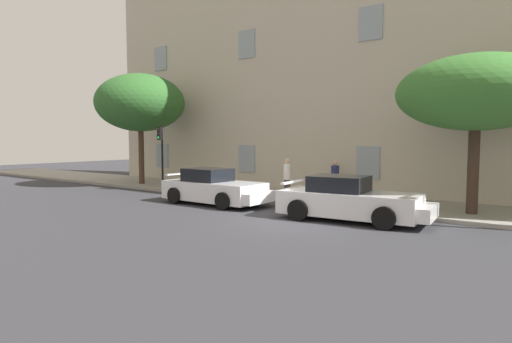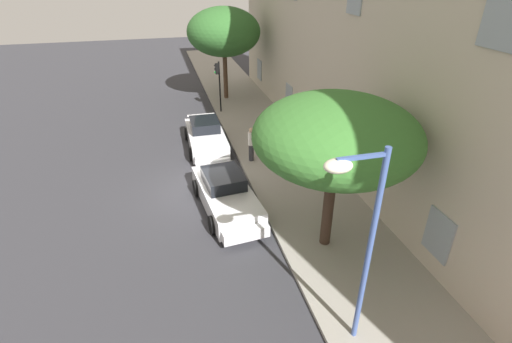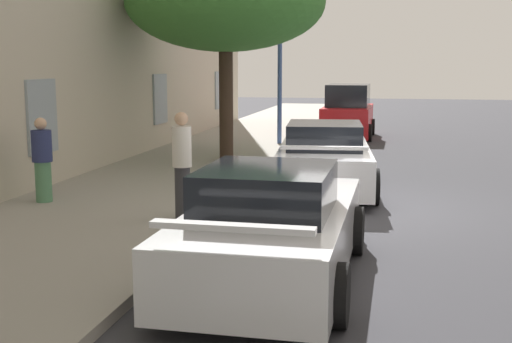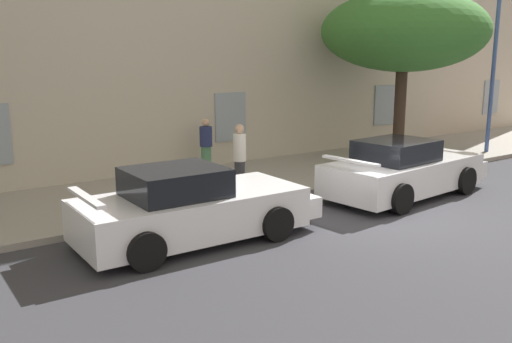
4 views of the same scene
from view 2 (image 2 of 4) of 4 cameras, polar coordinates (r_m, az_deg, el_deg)
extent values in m
plane|color=#333338|center=(16.91, -8.11, -2.86)|extent=(80.00, 80.00, 0.00)
cube|color=gray|center=(17.72, 5.70, -0.84)|extent=(60.00, 4.23, 0.14)
cube|color=#BCB29E|center=(17.68, 21.58, 19.90)|extent=(34.83, 4.77, 13.24)
cube|color=#8C99A3|center=(30.19, 0.52, 15.09)|extent=(1.10, 0.06, 1.50)
cube|color=#8C99A3|center=(23.79, 4.97, 11.14)|extent=(1.10, 0.06, 1.50)
cube|color=#8C99A3|center=(17.81, 12.28, 4.29)|extent=(1.10, 0.06, 1.50)
cube|color=#8C99A3|center=(12.87, 25.78, -8.63)|extent=(1.10, 0.06, 1.50)
cube|color=#8C99A3|center=(10.69, 33.24, 19.17)|extent=(1.10, 0.06, 1.50)
cube|color=white|center=(20.63, -7.53, 5.02)|extent=(4.36, 1.89, 0.77)
cube|color=black|center=(20.68, -7.77, 7.02)|extent=(1.75, 1.50, 0.53)
cube|color=white|center=(18.95, -6.77, 2.49)|extent=(1.32, 1.71, 0.42)
cube|color=white|center=(22.25, -8.31, 8.46)|extent=(0.18, 1.57, 0.06)
cylinder|color=black|center=(19.62, -4.31, 3.20)|extent=(0.68, 0.25, 0.68)
cylinder|color=black|center=(19.44, -9.68, 2.59)|extent=(0.68, 0.25, 0.68)
cylinder|color=black|center=(22.05, -5.56, 6.15)|extent=(0.68, 0.25, 0.68)
cylinder|color=black|center=(21.88, -10.36, 5.62)|extent=(0.68, 0.25, 0.68)
cube|color=white|center=(15.36, -4.50, -3.73)|extent=(4.65, 2.27, 0.77)
cube|color=black|center=(15.30, -4.95, -1.07)|extent=(1.93, 1.65, 0.52)
cube|color=white|center=(13.85, -2.18, -8.22)|extent=(1.51, 1.82, 0.42)
cube|color=white|center=(16.80, -6.55, 1.60)|extent=(0.31, 1.58, 0.06)
cylinder|color=black|center=(14.61, 0.57, -6.53)|extent=(0.73, 0.31, 0.71)
cylinder|color=black|center=(14.19, -6.50, -7.98)|extent=(0.73, 0.31, 0.71)
cylinder|color=black|center=(16.83, -2.78, -1.35)|extent=(0.73, 0.31, 0.71)
cylinder|color=black|center=(16.46, -8.92, -2.46)|extent=(0.73, 0.31, 0.71)
cylinder|color=#473323|center=(27.94, -4.64, 14.44)|extent=(0.31, 0.31, 3.46)
ellipsoid|color=#2D6028|center=(27.37, -4.89, 20.25)|extent=(4.99, 4.99, 3.23)
cylinder|color=#38281E|center=(12.95, 10.88, -4.88)|extent=(0.37, 0.37, 3.20)
ellipsoid|color=#38722D|center=(11.77, 11.99, 5.21)|extent=(5.17, 5.17, 2.52)
cylinder|color=black|center=(25.16, -5.47, 12.54)|extent=(0.10, 0.10, 3.28)
cube|color=black|center=(24.84, -5.93, 15.14)|extent=(0.22, 0.20, 0.66)
sphere|color=black|center=(24.77, -6.22, 15.59)|extent=(0.12, 0.12, 0.12)
sphere|color=black|center=(24.82, -6.19, 15.12)|extent=(0.12, 0.12, 0.12)
sphere|color=green|center=(24.87, -6.16, 14.65)|extent=(0.12, 0.12, 0.12)
cylinder|color=#3F5999|center=(9.35, 16.59, -11.94)|extent=(0.14, 0.14, 5.52)
cube|color=#3F5999|center=(7.67, 15.74, 2.13)|extent=(0.08, 1.10, 0.08)
ellipsoid|color=#EAE5C6|center=(7.50, 12.28, 0.84)|extent=(0.44, 0.60, 0.28)
cylinder|color=#333338|center=(18.81, -0.71, 2.88)|extent=(0.32, 0.32, 0.86)
cylinder|color=silver|center=(18.49, -0.73, 4.99)|extent=(0.40, 0.40, 0.66)
sphere|color=tan|center=(18.31, -0.74, 6.28)|extent=(0.22, 0.22, 0.22)
cylinder|color=#4C7F59|center=(19.04, 8.40, 2.71)|extent=(0.41, 0.41, 0.75)
cylinder|color=navy|center=(18.76, 8.55, 4.52)|extent=(0.51, 0.51, 0.58)
sphere|color=tan|center=(18.60, 8.64, 5.67)|extent=(0.22, 0.22, 0.22)
camera|label=1|loc=(14.31, -62.21, -14.02)|focal=29.86mm
camera|label=3|loc=(27.29, -13.22, 15.13)|focal=46.41mm
camera|label=4|loc=(25.22, -31.19, 12.81)|focal=39.16mm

